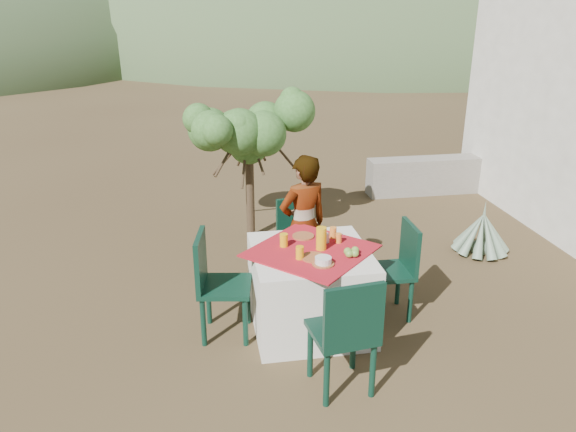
# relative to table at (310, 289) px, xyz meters

# --- Properties ---
(ground) EXTENTS (160.00, 160.00, 0.00)m
(ground) POSITION_rel_table_xyz_m (-0.69, -0.00, -0.38)
(ground) COLOR #3C2D1B
(ground) RESTS_ON ground
(table) EXTENTS (1.30, 1.30, 0.76)m
(table) POSITION_rel_table_xyz_m (0.00, 0.00, 0.00)
(table) COLOR white
(table) RESTS_ON ground
(chair_far) EXTENTS (0.48, 0.48, 0.87)m
(chair_far) POSITION_rel_table_xyz_m (0.07, 0.99, 0.10)
(chair_far) COLOR black
(chair_far) RESTS_ON ground
(chair_near) EXTENTS (0.50, 0.50, 0.98)m
(chair_near) POSITION_rel_table_xyz_m (0.06, -0.96, 0.16)
(chair_near) COLOR black
(chair_near) RESTS_ON ground
(chair_left) EXTENTS (0.51, 0.51, 0.96)m
(chair_left) POSITION_rel_table_xyz_m (-0.84, 0.00, 0.15)
(chair_left) COLOR black
(chair_left) RESTS_ON ground
(chair_right) EXTENTS (0.43, 0.43, 0.91)m
(chair_right) POSITION_rel_table_xyz_m (0.83, 0.08, 0.12)
(chair_right) COLOR black
(chair_right) RESTS_ON ground
(person) EXTENTS (0.61, 0.50, 1.44)m
(person) POSITION_rel_table_xyz_m (0.06, 0.68, 0.34)
(person) COLOR #8C6651
(person) RESTS_ON ground
(shrub_tree) EXTENTS (1.37, 1.34, 1.61)m
(shrub_tree) POSITION_rel_table_xyz_m (-0.26, 2.17, 0.89)
(shrub_tree) COLOR #453322
(shrub_tree) RESTS_ON ground
(agave) EXTENTS (0.66, 0.67, 0.71)m
(agave) POSITION_rel_table_xyz_m (2.31, 1.23, -0.14)
(agave) COLOR slate
(agave) RESTS_ON ground
(stone_wall) EXTENTS (2.60, 0.35, 0.55)m
(stone_wall) POSITION_rel_table_xyz_m (2.91, 3.40, -0.10)
(stone_wall) COLOR gray
(stone_wall) RESTS_ON ground
(hill_near_right) EXTENTS (48.00, 48.00, 20.00)m
(hill_near_right) POSITION_rel_table_xyz_m (11.31, 36.00, -0.38)
(hill_near_right) COLOR #324A29
(hill_near_right) RESTS_ON ground
(hill_far_center) EXTENTS (60.00, 60.00, 24.00)m
(hill_far_center) POSITION_rel_table_xyz_m (-4.69, 52.00, -0.38)
(hill_far_center) COLOR slate
(hill_far_center) RESTS_ON ground
(hill_far_right) EXTENTS (36.00, 36.00, 14.00)m
(hill_far_right) POSITION_rel_table_xyz_m (27.31, 46.00, -0.38)
(hill_far_right) COLOR slate
(hill_far_right) RESTS_ON ground
(plate_far) EXTENTS (0.20, 0.20, 0.01)m
(plate_far) POSITION_rel_table_xyz_m (-0.01, 0.30, 0.39)
(plate_far) COLOR brown
(plate_far) RESTS_ON table
(plate_near) EXTENTS (0.21, 0.21, 0.01)m
(plate_near) POSITION_rel_table_xyz_m (-0.01, -0.16, 0.39)
(plate_near) COLOR brown
(plate_near) RESTS_ON table
(glass_far) EXTENTS (0.07, 0.07, 0.12)m
(glass_far) POSITION_rel_table_xyz_m (-0.22, 0.12, 0.44)
(glass_far) COLOR #E9A50E
(glass_far) RESTS_ON table
(glass_near) EXTENTS (0.07, 0.07, 0.11)m
(glass_near) POSITION_rel_table_xyz_m (-0.13, -0.15, 0.44)
(glass_near) COLOR #E9A50E
(glass_near) RESTS_ON table
(juice_pitcher) EXTENTS (0.09, 0.09, 0.20)m
(juice_pitcher) POSITION_rel_table_xyz_m (0.09, 0.00, 0.48)
(juice_pitcher) COLOR #E9A50E
(juice_pitcher) RESTS_ON table
(bowl_plate) EXTENTS (0.19, 0.19, 0.01)m
(bowl_plate) POSITION_rel_table_xyz_m (0.04, -0.29, 0.39)
(bowl_plate) COLOR brown
(bowl_plate) RESTS_ON table
(white_bowl) EXTENTS (0.14, 0.14, 0.05)m
(white_bowl) POSITION_rel_table_xyz_m (0.04, -0.29, 0.42)
(white_bowl) COLOR silver
(white_bowl) RESTS_ON bowl_plate
(jar_left) EXTENTS (0.06, 0.06, 0.09)m
(jar_left) POSITION_rel_table_xyz_m (0.28, 0.12, 0.43)
(jar_left) COLOR orange
(jar_left) RESTS_ON table
(jar_right) EXTENTS (0.06, 0.06, 0.10)m
(jar_right) POSITION_rel_table_xyz_m (0.25, 0.23, 0.43)
(jar_right) COLOR orange
(jar_right) RESTS_ON table
(napkin_holder) EXTENTS (0.08, 0.06, 0.09)m
(napkin_holder) POSITION_rel_table_xyz_m (0.15, 0.13, 0.43)
(napkin_holder) COLOR silver
(napkin_holder) RESTS_ON table
(fruit_cluster) EXTENTS (0.14, 0.13, 0.07)m
(fruit_cluster) POSITION_rel_table_xyz_m (0.31, -0.18, 0.42)
(fruit_cluster) COLOR olive
(fruit_cluster) RESTS_ON table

